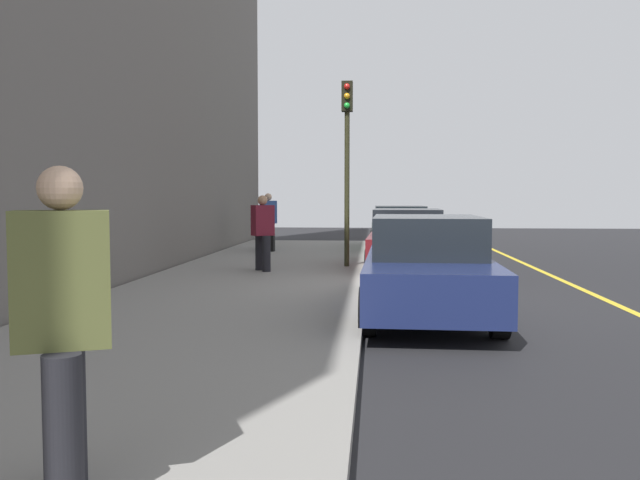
# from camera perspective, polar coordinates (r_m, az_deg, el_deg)

# --- Properties ---
(ground_plane) EXTENTS (56.00, 56.00, 0.00)m
(ground_plane) POSITION_cam_1_polar(r_m,az_deg,el_deg) (11.51, 8.90, -5.39)
(ground_plane) COLOR black
(sidewalk) EXTENTS (28.00, 4.60, 0.15)m
(sidewalk) POSITION_cam_1_polar(r_m,az_deg,el_deg) (11.73, -7.45, -4.83)
(sidewalk) COLOR gray
(sidewalk) RESTS_ON ground
(lane_stripe_centre) EXTENTS (28.00, 0.14, 0.01)m
(lane_stripe_centre) POSITION_cam_1_polar(r_m,az_deg,el_deg) (12.17, 24.16, -5.15)
(lane_stripe_centre) COLOR gold
(lane_stripe_centre) RESTS_ON ground
(snow_bank_curb) EXTENTS (7.15, 0.56, 0.22)m
(snow_bank_curb) POSITION_cam_1_polar(r_m,az_deg,el_deg) (13.23, 5.31, -3.70)
(snow_bank_curb) COLOR white
(snow_bank_curb) RESTS_ON ground
(parked_car_green) EXTENTS (4.74, 1.94, 1.51)m
(parked_car_green) POSITION_cam_1_polar(r_m,az_deg,el_deg) (22.00, 6.81, 0.93)
(parked_car_green) COLOR black
(parked_car_green) RESTS_ON ground
(parked_car_maroon) EXTENTS (4.48, 2.01, 1.51)m
(parked_car_maroon) POSITION_cam_1_polar(r_m,az_deg,el_deg) (16.35, 7.42, -0.02)
(parked_car_maroon) COLOR black
(parked_car_maroon) RESTS_ON ground
(parked_car_navy) EXTENTS (4.79, 1.99, 1.51)m
(parked_car_navy) POSITION_cam_1_polar(r_m,az_deg,el_deg) (10.25, 9.09, -2.23)
(parked_car_navy) COLOR black
(parked_car_navy) RESTS_ON ground
(pedestrian_blue_coat) EXTENTS (0.54, 0.56, 1.77)m
(pedestrian_blue_coat) POSITION_cam_1_polar(r_m,az_deg,el_deg) (20.98, -4.42, 1.73)
(pedestrian_blue_coat) COLOR black
(pedestrian_blue_coat) RESTS_ON sidewalk
(pedestrian_burgundy_coat) EXTENTS (0.50, 0.54, 1.69)m
(pedestrian_burgundy_coat) POSITION_cam_1_polar(r_m,az_deg,el_deg) (15.02, -4.90, 0.80)
(pedestrian_burgundy_coat) COLOR black
(pedestrian_burgundy_coat) RESTS_ON sidewalk
(pedestrian_olive_coat) EXTENTS (0.57, 0.57, 1.82)m
(pedestrian_olive_coat) POSITION_cam_1_polar(r_m,az_deg,el_deg) (3.87, -21.01, -6.75)
(pedestrian_olive_coat) COLOR black
(pedestrian_olive_coat) RESTS_ON sidewalk
(traffic_light_pole) EXTENTS (0.35, 0.26, 4.37)m
(traffic_light_pole) POSITION_cam_1_polar(r_m,az_deg,el_deg) (16.00, 2.32, 8.34)
(traffic_light_pole) COLOR #2D2D19
(traffic_light_pole) RESTS_ON sidewalk
(rolling_suitcase) EXTENTS (0.34, 0.22, 0.86)m
(rolling_suitcase) POSITION_cam_1_polar(r_m,az_deg,el_deg) (20.46, -4.22, -0.25)
(rolling_suitcase) COLOR black
(rolling_suitcase) RESTS_ON sidewalk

